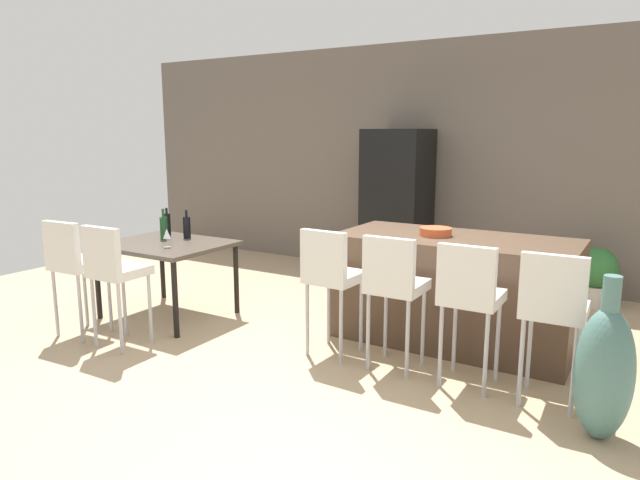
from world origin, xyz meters
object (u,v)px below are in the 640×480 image
object	(u,v)px
wine_glass_left	(167,234)
floor_vase	(604,372)
bar_chair_middle	(394,282)
wine_bottle_inner	(167,224)
dining_table	(166,250)
refrigerator	(397,205)
wine_bottle_right	(187,227)
bar_chair_right	(470,293)
dining_chair_far	(113,267)
bar_chair_far	(554,305)
kitchen_island	(454,289)
dining_chair_near	(74,260)
fruit_bowl	(436,232)
bar_chair_left	(331,272)
potted_plant	(596,272)
wine_bottle_end	(164,228)

from	to	relation	value
wine_glass_left	floor_vase	xyz separation A→B (m)	(3.73, -0.18, -0.45)
bar_chair_middle	wine_bottle_inner	world-z (taller)	bar_chair_middle
bar_chair_middle	dining_table	size ratio (longest dim) A/B	0.90
refrigerator	wine_bottle_right	bearing A→B (deg)	-120.19
bar_chair_right	wine_glass_left	bearing A→B (deg)	-178.09
dining_chair_far	bar_chair_far	bearing A→B (deg)	13.24
kitchen_island	dining_chair_near	world-z (taller)	dining_chair_near
bar_chair_right	wine_bottle_right	xyz separation A→B (m)	(-3.01, 0.35, 0.16)
kitchen_island	wine_bottle_right	size ratio (longest dim) A/B	6.90
bar_chair_middle	fruit_bowl	distance (m)	0.87
dining_chair_far	wine_bottle_right	size ratio (longest dim) A/B	3.64
bar_chair_left	wine_bottle_right	distance (m)	1.93
dining_chair_far	wine_bottle_inner	size ratio (longest dim) A/B	3.68
floor_vase	refrigerator	bearing A→B (deg)	131.85
dining_chair_far	fruit_bowl	world-z (taller)	dining_chair_far
kitchen_island	wine_bottle_inner	distance (m)	3.00
fruit_bowl	potted_plant	size ratio (longest dim) A/B	0.44
kitchen_island	dining_chair_near	bearing A→B (deg)	-150.51
wine_bottle_inner	wine_bottle_right	world-z (taller)	wine_bottle_right
dining_chair_far	dining_table	bearing A→B (deg)	107.37
dining_chair_far	wine_bottle_end	xyz separation A→B (m)	(-0.41, 0.96, 0.16)
bar_chair_left	wine_glass_left	size ratio (longest dim) A/B	6.03
wine_bottle_right	bar_chair_middle	bearing A→B (deg)	-8.10
dining_chair_far	wine_bottle_inner	xyz separation A→B (m)	(-0.57, 1.16, 0.16)
fruit_bowl	dining_chair_far	bearing A→B (deg)	-143.68
wine_glass_left	kitchen_island	bearing A→B (deg)	21.25
bar_chair_left	bar_chair_right	distance (m)	1.12
kitchen_island	wine_bottle_right	bearing A→B (deg)	-169.00
bar_chair_left	dining_table	xyz separation A→B (m)	(-1.90, 0.06, -0.03)
dining_table	wine_bottle_right	size ratio (longest dim) A/B	4.03
dining_chair_near	wine_bottle_right	xyz separation A→B (m)	(0.26, 1.12, 0.16)
bar_chair_left	kitchen_island	bearing A→B (deg)	49.35
wine_bottle_end	fruit_bowl	world-z (taller)	wine_bottle_end
dining_table	fruit_bowl	bearing A→B (deg)	17.48
potted_plant	bar_chair_far	bearing A→B (deg)	-90.44
bar_chair_right	wine_bottle_end	xyz separation A→B (m)	(-3.17, 0.18, 0.16)
bar_chair_far	fruit_bowl	size ratio (longest dim) A/B	3.83
wine_bottle_inner	wine_glass_left	xyz separation A→B (m)	(0.49, -0.47, 0.01)
bar_chair_middle	floor_vase	world-z (taller)	bar_chair_middle
dining_chair_near	wine_glass_left	xyz separation A→B (m)	(0.44, 0.68, 0.17)
wine_bottle_right	kitchen_island	bearing A→B (deg)	11.00
fruit_bowl	wine_bottle_right	bearing A→B (deg)	-168.72
wine_bottle_inner	wine_bottle_right	size ratio (longest dim) A/B	0.99
dining_chair_far	floor_vase	size ratio (longest dim) A/B	1.05
refrigerator	wine_bottle_inner	bearing A→B (deg)	-126.12
dining_table	potted_plant	world-z (taller)	dining_table
bar_chair_far	wine_bottle_end	bearing A→B (deg)	177.20
refrigerator	bar_chair_right	bearing A→B (deg)	-56.99
fruit_bowl	bar_chair_right	bearing A→B (deg)	-56.23
wine_bottle_right	fruit_bowl	xyz separation A→B (m)	(2.45, 0.49, 0.10)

